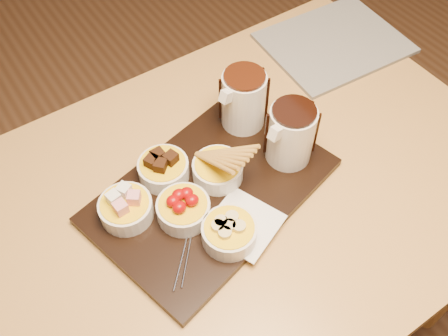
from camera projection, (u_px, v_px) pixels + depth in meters
ground at (226, 326)px, 1.59m from camera, size 5.00×5.00×0.00m
dining_table at (227, 219)px, 1.07m from camera, size 1.20×0.80×0.75m
serving_board at (211, 190)px, 0.98m from camera, size 0.52×0.40×0.02m
napkin at (243, 224)px, 0.92m from camera, size 0.16×0.16×0.00m
bowl_marshmallows at (126, 209)px, 0.92m from camera, size 0.10×0.10×0.04m
bowl_cake at (164, 170)px, 0.98m from camera, size 0.10×0.10×0.04m
bowl_strawberries at (184, 210)px, 0.92m from camera, size 0.10×0.10×0.04m
bowl_biscotti at (218, 170)px, 0.98m from camera, size 0.10×0.10×0.04m
bowl_bananas at (229, 233)px, 0.89m from camera, size 0.10×0.10×0.04m
pitcher_dark_chocolate at (291, 135)px, 0.97m from camera, size 0.11×0.11×0.13m
pitcher_milk_chocolate at (244, 100)px, 1.03m from camera, size 0.11×0.11×0.13m
fondue_skewers at (190, 225)px, 0.92m from camera, size 0.21×0.20×0.01m
newspaper at (334, 43)px, 1.26m from camera, size 0.35×0.29×0.01m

